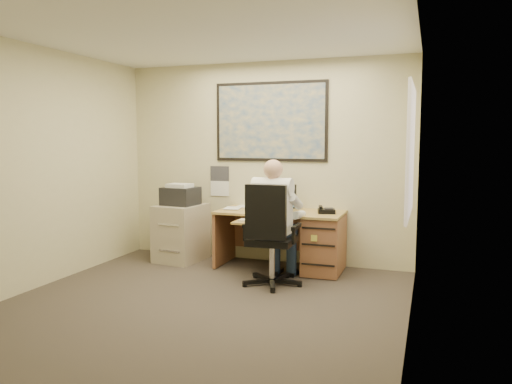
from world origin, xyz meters
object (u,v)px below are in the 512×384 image
(filing_cabinet, at_px, (181,227))
(office_chair, at_px, (270,256))
(desk, at_px, (306,236))
(person, at_px, (273,222))

(filing_cabinet, bearing_deg, office_chair, -19.76)
(desk, bearing_deg, office_chair, -105.60)
(person, bearing_deg, filing_cabinet, 159.11)
(office_chair, bearing_deg, filing_cabinet, 152.97)
(desk, xyz_separation_m, filing_cabinet, (-1.75, -0.05, 0.02))
(desk, distance_m, office_chair, 0.83)
(desk, xyz_separation_m, person, (-0.22, -0.70, 0.28))
(filing_cabinet, distance_m, office_chair, 1.71)
(filing_cabinet, relative_size, person, 0.74)
(desk, height_order, office_chair, office_chair)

